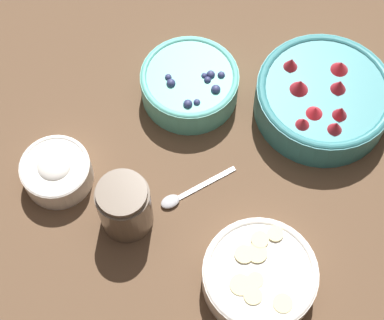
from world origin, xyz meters
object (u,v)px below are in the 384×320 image
Objects in this scene: bowl_strawberries at (323,97)px; jar_chocolate at (127,209)px; bowl_blueberries at (190,83)px; bowl_cream at (56,171)px; bowl_bananas at (259,276)px.

jar_chocolate reaches higher than bowl_strawberries.
bowl_blueberries is 1.49× the size of bowl_cream.
bowl_bananas is 0.22m from jar_chocolate.
bowl_strawberries reaches higher than bowl_blueberries.
jar_chocolate is (0.08, -0.21, 0.02)m from bowl_bananas.
jar_chocolate reaches higher than bowl_blueberries.
bowl_bananas is 1.63× the size of jar_chocolate.
jar_chocolate is at bearing -10.05° from bowl_strawberries.
bowl_bananas is at bearing 110.55° from jar_chocolate.
jar_chocolate is (0.23, 0.11, 0.01)m from bowl_blueberries.
bowl_bananas is at bearing 64.08° from bowl_blueberries.
bowl_bananas is at bearing 108.40° from bowl_cream.
bowl_strawberries is 2.19× the size of jar_chocolate.
jar_chocolate is at bearing 104.95° from bowl_cream.
bowl_blueberries is 0.27m from bowl_cream.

